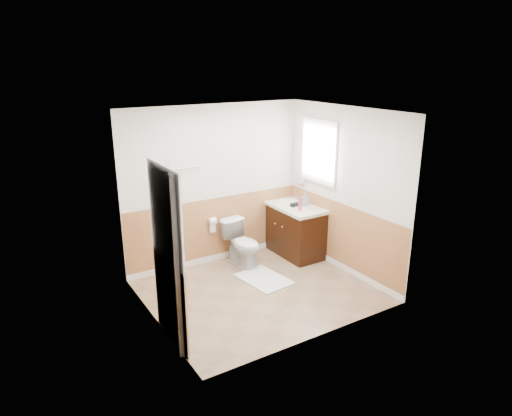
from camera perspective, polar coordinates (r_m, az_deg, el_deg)
floor at (r=6.56m, az=0.41°, el=-10.32°), size 3.00×3.00×0.00m
ceiling at (r=5.82m, az=0.47°, el=11.94°), size 3.00×3.00×0.00m
wall_back at (r=7.16m, az=-5.12°, el=2.82°), size 3.00×0.00×3.00m
wall_front at (r=5.09m, az=8.28°, el=-3.66°), size 3.00×0.00×3.00m
wall_left at (r=5.47m, az=-13.00°, el=-2.39°), size 0.00×3.00×3.00m
wall_right at (r=6.96m, az=10.96°, el=2.11°), size 0.00×3.00×3.00m
wainscot_back at (r=7.38m, az=-4.91°, el=-2.83°), size 3.00×0.00×3.00m
wainscot_front at (r=5.41m, az=7.84°, el=-11.03°), size 3.00×0.00×3.00m
wainscot_left at (r=5.77m, az=-12.36°, el=-9.38°), size 0.00×2.60×2.60m
wainscot_right at (r=7.19m, az=10.54°, el=-3.67°), size 0.00×2.60×2.60m
toilet at (r=7.22m, az=-1.69°, el=-4.46°), size 0.48×0.75×0.72m
bath_mat at (r=6.88m, az=0.98°, el=-8.83°), size 0.64×0.86×0.02m
vanity_cabinet at (r=7.67m, az=4.67°, el=-2.80°), size 0.55×1.10×0.80m
vanity_knob_left at (r=7.38m, az=3.28°, el=-2.38°), size 0.03×0.03×0.03m
vanity_knob_right at (r=7.54m, az=2.41°, el=-1.94°), size 0.03×0.03×0.03m
countertop at (r=7.53m, az=4.69°, el=0.21°), size 0.60×1.15×0.05m
sink_basin at (r=7.64m, az=4.10°, el=0.76°), size 0.36×0.36×0.02m
faucet at (r=7.73m, az=5.19°, el=1.39°), size 0.02×0.02×0.14m
lotion_bottle at (r=7.22m, az=5.50°, el=0.53°), size 0.05×0.05×0.22m
soap_dispenser at (r=7.47m, az=6.11°, el=1.07°), size 0.12×0.12×0.21m
hair_dryer_body at (r=7.43m, az=4.82°, el=0.44°), size 0.14×0.07×0.07m
hair_dryer_handle at (r=7.40m, az=4.74°, el=0.14°), size 0.03×0.03×0.07m
mirror_panel at (r=7.69m, az=5.42°, el=6.15°), size 0.02×0.35×0.90m
window_frame at (r=7.26m, az=7.87°, el=6.97°), size 0.04×0.80×1.00m
window_glass at (r=7.27m, az=7.97°, el=6.98°), size 0.01×0.70×0.90m
door at (r=5.19m, az=-10.12°, el=-6.07°), size 0.29×0.78×2.04m
door_frame at (r=5.16m, az=-10.91°, el=-6.13°), size 0.02×0.92×2.10m
door_knob at (r=5.52m, az=-10.79°, el=-5.40°), size 0.06×0.06×0.06m
towel_bar at (r=6.81m, az=-9.14°, el=4.91°), size 0.62×0.02×0.02m
tp_holder_bar at (r=7.22m, az=-5.44°, el=-1.63°), size 0.14×0.02×0.02m
tp_roll at (r=7.22m, az=-5.44°, el=-1.63°), size 0.10×0.11×0.11m
tp_sheet at (r=7.26m, az=-5.42°, el=-2.45°), size 0.10×0.01×0.16m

